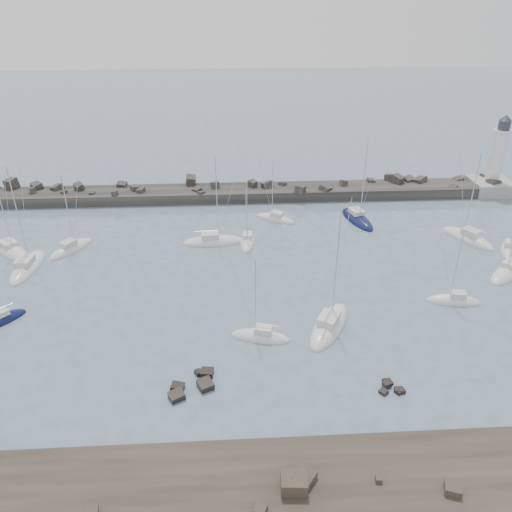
{
  "coord_description": "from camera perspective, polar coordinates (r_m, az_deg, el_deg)",
  "views": [
    {
      "loc": [
        -0.33,
        -44.69,
        32.69
      ],
      "look_at": [
        3.03,
        12.0,
        2.16
      ],
      "focal_mm": 35.0,
      "sensor_mm": 36.0,
      "label": 1
    }
  ],
  "objects": [
    {
      "name": "lighthouse",
      "position": [
        99.76,
        25.41,
        8.26
      ],
      "size": [
        7.0,
        7.0,
        14.6
      ],
      "color": "gray",
      "rests_on": "ground"
    },
    {
      "name": "sailboat_3",
      "position": [
        75.22,
        -20.35,
        0.73
      ],
      "size": [
        6.1,
        7.48,
        11.95
      ],
      "color": "silver",
      "rests_on": "ground"
    },
    {
      "name": "rock_cluster_far",
      "position": [
        49.36,
        15.29,
        -14.44
      ],
      "size": [
        2.51,
        2.27,
        1.12
      ],
      "color": "black",
      "rests_on": "ground"
    },
    {
      "name": "sailboat_5",
      "position": [
        53.45,
        0.51,
        -9.25
      ],
      "size": [
        6.62,
        3.46,
        10.25
      ],
      "color": "silver",
      "rests_on": "ground"
    },
    {
      "name": "sailboat_14",
      "position": [
        80.07,
        2.21,
        4.25
      ],
      "size": [
        6.81,
        5.36,
        10.76
      ],
      "color": "silver",
      "rests_on": "ground"
    },
    {
      "name": "rock_cluster_near",
      "position": [
        48.14,
        -7.18,
        -14.55
      ],
      "size": [
        4.32,
        4.53,
        1.19
      ],
      "color": "black",
      "rests_on": "ground"
    },
    {
      "name": "ground",
      "position": [
        55.37,
        -2.42,
        -7.95
      ],
      "size": [
        400.0,
        400.0,
        0.0
      ],
      "primitive_type": "plane",
      "color": "slate",
      "rests_on": "ground"
    },
    {
      "name": "sailboat_10",
      "position": [
        79.84,
        23.0,
        1.83
      ],
      "size": [
        6.54,
        8.99,
        13.98
      ],
      "color": "silver",
      "rests_on": "ground"
    },
    {
      "name": "sailboat_9",
      "position": [
        63.49,
        21.63,
        -4.82
      ],
      "size": [
        6.56,
        3.04,
        10.2
      ],
      "color": "silver",
      "rests_on": "ground"
    },
    {
      "name": "sailboat_8",
      "position": [
        81.35,
        11.49,
        4.09
      ],
      "size": [
        4.94,
        9.43,
        14.29
      ],
      "color": "#0F153E",
      "rests_on": "ground"
    },
    {
      "name": "sailboat_13",
      "position": [
        78.01,
        -26.17,
        0.49
      ],
      "size": [
        8.28,
        8.23,
        13.99
      ],
      "color": "silver",
      "rests_on": "ground"
    },
    {
      "name": "sailboat_11",
      "position": [
        72.6,
        26.88,
        -1.71
      ],
      "size": [
        8.41,
        7.57,
        13.69
      ],
      "color": "silver",
      "rests_on": "ground"
    },
    {
      "name": "sailboat_4",
      "position": [
        72.85,
        -4.89,
        1.61
      ],
      "size": [
        9.07,
        3.28,
        14.06
      ],
      "color": "silver",
      "rests_on": "ground"
    },
    {
      "name": "sailboat_1",
      "position": [
        72.56,
        -24.63,
        -1.19
      ],
      "size": [
        3.42,
        9.57,
        14.84
      ],
      "color": "silver",
      "rests_on": "ground"
    },
    {
      "name": "rock_shelf",
      "position": [
        39.78,
        -1.55,
        -26.96
      ],
      "size": [
        140.0,
        12.43,
        1.94
      ],
      "color": "#2C241E",
      "rests_on": "ground"
    },
    {
      "name": "sailboat_12",
      "position": [
        79.16,
        26.9,
        0.72
      ],
      "size": [
        5.12,
        6.76,
        10.67
      ],
      "color": "silver",
      "rests_on": "ground"
    },
    {
      "name": "breakwater",
      "position": [
        89.14,
        -7.86,
        6.68
      ],
      "size": [
        115.0,
        7.43,
        5.09
      ],
      "color": "#292725",
      "rests_on": "ground"
    },
    {
      "name": "sailboat_6",
      "position": [
        72.52,
        -0.98,
        1.59
      ],
      "size": [
        2.82,
        6.73,
        10.47
      ],
      "color": "silver",
      "rests_on": "ground"
    },
    {
      "name": "sailboat_7",
      "position": [
        55.51,
        8.35,
        -7.97
      ],
      "size": [
        7.14,
        9.66,
        14.99
      ],
      "color": "silver",
      "rests_on": "ground"
    }
  ]
}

